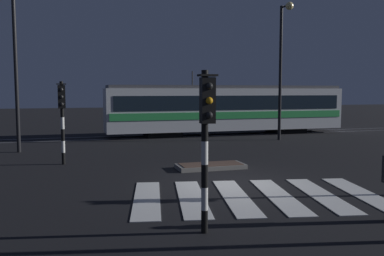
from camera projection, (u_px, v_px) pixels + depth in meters
name	position (u px, v px, depth m)	size (l,w,h in m)	color
ground_plane	(232.00, 182.00, 13.01)	(120.00, 120.00, 0.00)	black
rail_near	(155.00, 138.00, 25.14)	(80.00, 0.12, 0.03)	#59595E
rail_far	(150.00, 135.00, 26.51)	(80.00, 0.12, 0.03)	#59595E
crosswalk_zebra	(257.00, 196.00, 11.25)	(7.37, 5.12, 0.02)	silver
traffic_island	(211.00, 166.00, 15.31)	(2.55, 1.06, 0.18)	slate
traffic_light_corner_far_left	(62.00, 110.00, 15.89)	(0.36, 0.42, 3.27)	black
traffic_light_kerb_mid_left	(206.00, 127.00, 8.11)	(0.36, 0.42, 3.32)	black
street_lamp_trackside_left	(14.00, 47.00, 18.68)	(0.44, 1.21, 7.80)	black
street_lamp_trackside_right	(283.00, 56.00, 23.56)	(0.44, 1.21, 7.83)	black
tram	(227.00, 108.00, 27.08)	(16.10, 2.58, 4.15)	silver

